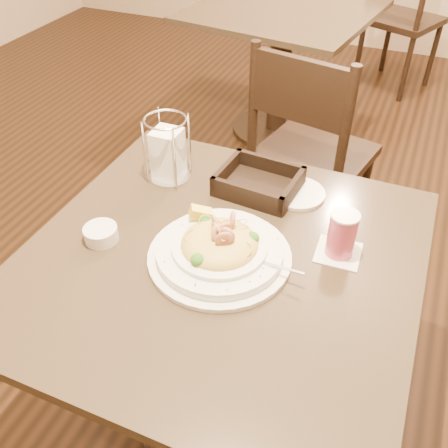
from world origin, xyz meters
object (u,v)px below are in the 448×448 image
at_px(dining_chair_near, 308,151).
at_px(dining_chair_far, 401,15).
at_px(napkin_caddy, 168,153).
at_px(side_plate, 297,193).
at_px(drink_glass, 342,235).
at_px(butter_ramekin, 101,234).
at_px(bread_basket, 259,184).
at_px(main_table, 221,319).
at_px(pasta_bowl, 220,248).
at_px(background_table, 281,51).

xyz_separation_m(dining_chair_near, dining_chair_far, (0.11, 1.87, 0.00)).
relative_size(dining_chair_near, napkin_caddy, 5.02).
distance_m(dining_chair_far, side_plate, 2.48).
relative_size(drink_glass, butter_ramekin, 1.42).
distance_m(drink_glass, bread_basket, 0.31).
xyz_separation_m(main_table, pasta_bowl, (0.00, -0.01, 0.26)).
bearing_deg(pasta_bowl, main_table, 97.23).
bearing_deg(napkin_caddy, side_plate, 9.37).
bearing_deg(napkin_caddy, dining_chair_near, 69.23).
xyz_separation_m(main_table, napkin_caddy, (-0.26, 0.24, 0.31)).
relative_size(main_table, bread_basket, 4.06).
bearing_deg(napkin_caddy, bread_basket, 8.51).
height_order(dining_chair_near, bread_basket, dining_chair_near).
distance_m(napkin_caddy, side_plate, 0.37).
xyz_separation_m(dining_chair_far, napkin_caddy, (-0.36, -2.53, 0.31)).
height_order(side_plate, butter_ramekin, butter_ramekin).
relative_size(background_table, napkin_caddy, 5.50).
relative_size(bread_basket, side_plate, 1.48).
xyz_separation_m(dining_chair_near, bread_basket, (0.00, -0.62, 0.25)).
bearing_deg(butter_ramekin, dining_chair_near, 73.88).
bearing_deg(butter_ramekin, background_table, 94.27).
distance_m(pasta_bowl, bread_basket, 0.29).
xyz_separation_m(dining_chair_far, side_plate, (0.00, -2.47, 0.23)).
relative_size(dining_chair_near, butter_ramekin, 11.39).
bearing_deg(drink_glass, dining_chair_far, 93.32).
bearing_deg(dining_chair_far, dining_chair_near, 109.17).
distance_m(main_table, butter_ramekin, 0.38).
relative_size(bread_basket, napkin_caddy, 1.20).
bearing_deg(butter_ramekin, drink_glass, 17.89).
height_order(pasta_bowl, napkin_caddy, napkin_caddy).
bearing_deg(dining_chair_far, background_table, 82.28).
height_order(pasta_bowl, butter_ramekin, pasta_bowl).
bearing_deg(main_table, bread_basket, 91.48).
bearing_deg(pasta_bowl, napkin_caddy, 136.09).
distance_m(background_table, napkin_caddy, 1.66).
height_order(background_table, side_plate, side_plate).
height_order(main_table, dining_chair_far, dining_chair_far).
height_order(main_table, napkin_caddy, napkin_caddy).
xyz_separation_m(main_table, bread_basket, (-0.01, 0.28, 0.25)).
bearing_deg(dining_chair_near, drink_glass, 120.52).
bearing_deg(napkin_caddy, main_table, -42.96).
xyz_separation_m(dining_chair_near, butter_ramekin, (-0.28, -0.96, 0.25)).
height_order(background_table, dining_chair_near, dining_chair_near).
distance_m(main_table, napkin_caddy, 0.47).
height_order(dining_chair_far, butter_ramekin, dining_chair_far).
bearing_deg(pasta_bowl, bread_basket, 91.66).
relative_size(main_table, dining_chair_near, 0.97).
distance_m(main_table, dining_chair_far, 2.77).
bearing_deg(main_table, background_table, 103.02).
bearing_deg(dining_chair_near, background_table, -54.57).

